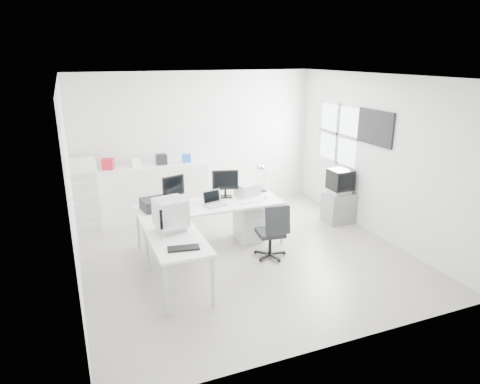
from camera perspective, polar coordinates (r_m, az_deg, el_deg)
name	(u,v)px	position (r m, az deg, el deg)	size (l,w,h in m)	color
floor	(245,254)	(7.04, 0.61, -8.24)	(5.00, 5.00, 0.01)	beige
ceiling	(245,76)	(6.33, 0.70, 15.17)	(5.00, 5.00, 0.01)	white
back_wall	(198,141)	(8.85, -5.59, 6.72)	(5.00, 0.02, 2.80)	silver
left_wall	(70,189)	(6.08, -21.67, 0.36)	(0.02, 5.00, 2.80)	silver
right_wall	(378,157)	(7.82, 17.88, 4.46)	(0.02, 5.00, 2.80)	silver
window	(338,134)	(8.71, 12.92, 7.51)	(0.02, 1.20, 1.10)	white
wall_picture	(375,128)	(7.79, 17.60, 8.19)	(0.04, 0.90, 0.60)	black
main_desk	(211,225)	(7.18, -3.88, -4.44)	(2.40, 0.80, 0.75)	white
side_desk	(177,262)	(6.01, -8.37, -9.25)	(0.70, 1.40, 0.75)	white
drawer_pedestal	(248,223)	(7.48, 1.12, -4.09)	(0.40, 0.50, 0.60)	white
inkjet_printer	(158,204)	(6.92, -10.93, -1.54)	(0.49, 0.38, 0.17)	black
lcd_monitor_small	(173,189)	(7.07, -8.86, 0.34)	(0.39, 0.22, 0.49)	black
lcd_monitor_large	(225,184)	(7.31, -1.98, 1.04)	(0.45, 0.18, 0.46)	black
laptop	(215,199)	(6.94, -3.32, -0.90)	(0.36, 0.37, 0.24)	#B7B7BA
white_keyboard	(250,202)	(7.13, 1.40, -1.29)	(0.37, 0.11, 0.02)	white
white_mouse	(265,197)	(7.28, 3.42, -0.71)	(0.06, 0.06, 0.06)	white
laser_printer	(247,189)	(7.46, 0.99, 0.35)	(0.36, 0.31, 0.20)	#B8B8B8
desk_lamp	(264,178)	(7.63, 3.19, 1.84)	(0.16, 0.16, 0.49)	silver
crt_monitor	(171,216)	(6.00, -9.20, -3.24)	(0.36, 0.36, 0.42)	#B7B7BA
black_keyboard	(183,248)	(5.49, -7.55, -7.43)	(0.40, 0.16, 0.03)	black
office_chair	(270,230)	(6.78, 4.07, -5.08)	(0.53, 0.53, 0.92)	#272A2D
tv_cabinet	(338,207)	(8.45, 12.97, -2.01)	(0.53, 0.44, 0.58)	slate
crt_tv	(340,182)	(8.29, 13.21, 1.35)	(0.50, 0.48, 0.45)	black
sideboard	(153,191)	(8.59, -11.50, 0.10)	(2.12, 0.53, 1.06)	white
clutter_box_a	(108,164)	(8.33, -17.18, 3.60)	(0.20, 0.18, 0.20)	red
clutter_box_b	(135,163)	(8.39, -13.77, 3.83)	(0.16, 0.14, 0.16)	white
clutter_box_c	(161,159)	(8.46, -10.43, 4.31)	(0.20, 0.18, 0.20)	black
clutter_box_d	(186,158)	(8.57, -7.15, 4.51)	(0.16, 0.14, 0.16)	blue
clutter_bottle	(91,164)	(8.35, -19.26, 3.50)	(0.07, 0.07, 0.22)	white
filing_cabinet	(86,195)	(8.27, -19.86, -0.40)	(0.46, 0.55, 1.31)	white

